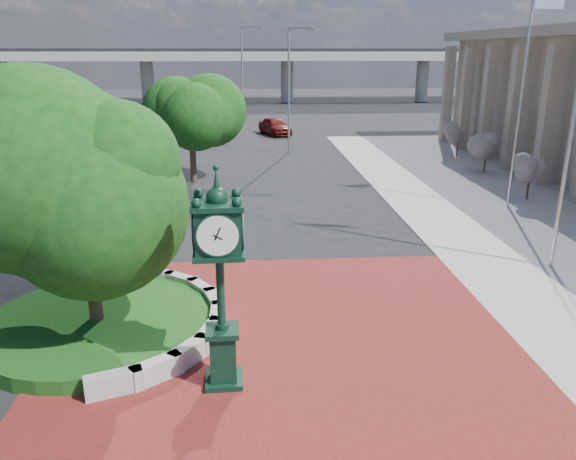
# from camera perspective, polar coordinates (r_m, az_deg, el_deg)

# --- Properties ---
(ground) EXTENTS (200.00, 200.00, 0.00)m
(ground) POSITION_cam_1_polar(r_m,az_deg,el_deg) (15.73, -0.53, -9.66)
(ground) COLOR black
(ground) RESTS_ON ground
(plaza) EXTENTS (12.00, 12.00, 0.04)m
(plaza) POSITION_cam_1_polar(r_m,az_deg,el_deg) (14.84, -0.28, -11.37)
(plaza) COLOR maroon
(plaza) RESTS_ON ground
(planter_wall) EXTENTS (2.96, 6.77, 0.54)m
(planter_wall) POSITION_cam_1_polar(r_m,az_deg,el_deg) (15.69, -10.57, -8.95)
(planter_wall) COLOR #9E9B93
(planter_wall) RESTS_ON ground
(grass_bed) EXTENTS (6.10, 6.10, 0.40)m
(grass_bed) POSITION_cam_1_polar(r_m,az_deg,el_deg) (16.16, -18.76, -9.11)
(grass_bed) COLOR #184313
(grass_bed) RESTS_ON ground
(overpass) EXTENTS (90.00, 12.00, 7.50)m
(overpass) POSITION_cam_1_polar(r_m,az_deg,el_deg) (83.94, -3.82, 17.26)
(overpass) COLOR #9E9B93
(overpass) RESTS_ON ground
(tree_planter) EXTENTS (5.20, 5.20, 6.33)m
(tree_planter) POSITION_cam_1_polar(r_m,az_deg,el_deg) (14.96, -20.08, 3.06)
(tree_planter) COLOR #38281C
(tree_planter) RESTS_ON ground
(tree_street) EXTENTS (4.40, 4.40, 5.45)m
(tree_street) POSITION_cam_1_polar(r_m,az_deg,el_deg) (32.34, -9.80, 10.41)
(tree_street) COLOR #38281C
(tree_street) RESTS_ON ground
(post_clock) EXTENTS (1.07, 1.07, 4.98)m
(post_clock) POSITION_cam_1_polar(r_m,az_deg,el_deg) (12.08, -6.93, -4.28)
(post_clock) COLOR black
(post_clock) RESTS_ON ground
(parked_car) EXTENTS (3.23, 4.90, 1.55)m
(parked_car) POSITION_cam_1_polar(r_m,az_deg,el_deg) (51.16, -1.33, 10.51)
(parked_car) COLOR #5A0F0C
(parked_car) RESTS_ON ground
(flagpole_b) EXTENTS (1.61, 0.32, 10.35)m
(flagpole_b) POSITION_cam_1_polar(r_m,az_deg,el_deg) (28.49, 22.63, 12.55)
(flagpole_b) COLOR silver
(flagpole_b) RESTS_ON ground
(street_lamp_near) EXTENTS (1.89, 0.86, 8.77)m
(street_lamp_near) POSITION_cam_1_polar(r_m,az_deg,el_deg) (41.35, 0.37, 14.86)
(street_lamp_near) COLOR slate
(street_lamp_near) RESTS_ON ground
(street_lamp_far) EXTENTS (2.08, 0.73, 9.43)m
(street_lamp_far) POSITION_cam_1_polar(r_m,az_deg,el_deg) (56.77, -4.45, 16.00)
(street_lamp_far) COLOR slate
(street_lamp_far) RESTS_ON ground
(shrub_near) EXTENTS (1.20, 1.20, 2.20)m
(shrub_near) POSITION_cam_1_polar(r_m,az_deg,el_deg) (30.68, 23.41, 5.70)
(shrub_near) COLOR #38281C
(shrub_near) RESTS_ON ground
(shrub_mid) EXTENTS (1.20, 1.20, 2.20)m
(shrub_mid) POSITION_cam_1_polar(r_m,az_deg,el_deg) (36.73, 19.53, 7.91)
(shrub_mid) COLOR #38281C
(shrub_mid) RESTS_ON ground
(shrub_far) EXTENTS (1.20, 1.20, 2.20)m
(shrub_far) POSITION_cam_1_polar(r_m,az_deg,el_deg) (41.60, 16.92, 9.21)
(shrub_far) COLOR #38281C
(shrub_far) RESTS_ON ground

